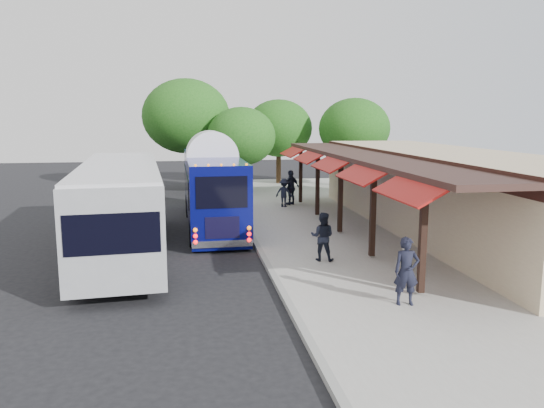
{
  "coord_description": "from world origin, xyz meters",
  "views": [
    {
      "loc": [
        -2.52,
        -17.33,
        5.05
      ],
      "look_at": [
        0.57,
        2.15,
        1.8
      ],
      "focal_mm": 35.0,
      "sensor_mm": 36.0,
      "label": 1
    }
  ],
  "objects_px": {
    "ped_c": "(291,187)",
    "ped_d": "(284,193)",
    "sign_board": "(404,250)",
    "ped_a": "(406,271)",
    "city_bus": "(121,204)",
    "coach_bus": "(212,185)",
    "ped_b": "(322,237)"
  },
  "relations": [
    {
      "from": "ped_c",
      "to": "city_bus",
      "type": "bearing_deg",
      "value": 13.67
    },
    {
      "from": "ped_c",
      "to": "ped_d",
      "type": "height_order",
      "value": "ped_c"
    },
    {
      "from": "coach_bus",
      "to": "city_bus",
      "type": "relative_size",
      "value": 0.87
    },
    {
      "from": "city_bus",
      "to": "ped_c",
      "type": "relative_size",
      "value": 6.49
    },
    {
      "from": "coach_bus",
      "to": "ped_a",
      "type": "distance_m",
      "value": 12.85
    },
    {
      "from": "coach_bus",
      "to": "ped_a",
      "type": "xyz_separation_m",
      "value": [
        4.51,
        -12.0,
        -0.83
      ]
    },
    {
      "from": "coach_bus",
      "to": "ped_c",
      "type": "height_order",
      "value": "coach_bus"
    },
    {
      "from": "ped_a",
      "to": "ped_b",
      "type": "relative_size",
      "value": 1.08
    },
    {
      "from": "ped_c",
      "to": "sign_board",
      "type": "distance_m",
      "value": 13.42
    },
    {
      "from": "city_bus",
      "to": "ped_d",
      "type": "height_order",
      "value": "city_bus"
    },
    {
      "from": "coach_bus",
      "to": "ped_b",
      "type": "height_order",
      "value": "coach_bus"
    },
    {
      "from": "coach_bus",
      "to": "city_bus",
      "type": "bearing_deg",
      "value": -128.94
    },
    {
      "from": "sign_board",
      "to": "ped_c",
      "type": "bearing_deg",
      "value": 110.33
    },
    {
      "from": "ped_b",
      "to": "ped_d",
      "type": "distance_m",
      "value": 11.11
    },
    {
      "from": "ped_c",
      "to": "ped_b",
      "type": "bearing_deg",
      "value": 50.37
    },
    {
      "from": "city_bus",
      "to": "ped_c",
      "type": "xyz_separation_m",
      "value": [
        8.19,
        8.94,
        -0.73
      ]
    },
    {
      "from": "ped_b",
      "to": "ped_d",
      "type": "bearing_deg",
      "value": -71.65
    },
    {
      "from": "sign_board",
      "to": "ped_a",
      "type": "bearing_deg",
      "value": -96.21
    },
    {
      "from": "ped_c",
      "to": "sign_board",
      "type": "height_order",
      "value": "ped_c"
    },
    {
      "from": "coach_bus",
      "to": "ped_a",
      "type": "height_order",
      "value": "coach_bus"
    },
    {
      "from": "city_bus",
      "to": "sign_board",
      "type": "bearing_deg",
      "value": -30.37
    },
    {
      "from": "city_bus",
      "to": "ped_d",
      "type": "relative_size",
      "value": 8.14
    },
    {
      "from": "coach_bus",
      "to": "ped_c",
      "type": "relative_size",
      "value": 5.67
    },
    {
      "from": "ped_a",
      "to": "sign_board",
      "type": "xyz_separation_m",
      "value": [
        1.18,
        2.94,
        -0.21
      ]
    },
    {
      "from": "city_bus",
      "to": "ped_d",
      "type": "xyz_separation_m",
      "value": [
        7.68,
        8.29,
        -0.93
      ]
    },
    {
      "from": "city_bus",
      "to": "ped_b",
      "type": "bearing_deg",
      "value": -26.59
    },
    {
      "from": "coach_bus",
      "to": "ped_c",
      "type": "xyz_separation_m",
      "value": [
        4.61,
        4.31,
        -0.76
      ]
    },
    {
      "from": "ped_a",
      "to": "ped_d",
      "type": "relative_size",
      "value": 1.16
    },
    {
      "from": "sign_board",
      "to": "coach_bus",
      "type": "bearing_deg",
      "value": 137.86
    },
    {
      "from": "city_bus",
      "to": "ped_b",
      "type": "xyz_separation_m",
      "value": [
        7.0,
        -2.8,
        -0.86
      ]
    },
    {
      "from": "ped_d",
      "to": "sign_board",
      "type": "distance_m",
      "value": 12.83
    },
    {
      "from": "ped_a",
      "to": "ped_c",
      "type": "xyz_separation_m",
      "value": [
        0.1,
        16.31,
        0.07
      ]
    }
  ]
}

